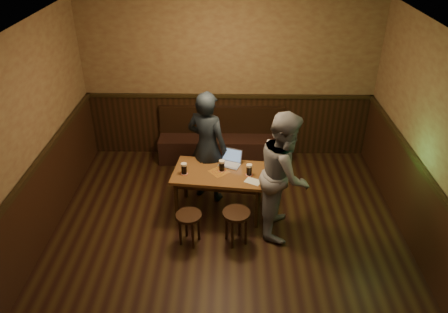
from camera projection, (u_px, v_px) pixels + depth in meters
name	position (u px, v px, depth m)	size (l,w,h in m)	color
room	(227.00, 179.00, 5.16)	(5.04, 6.04, 2.84)	black
bench	(222.00, 143.00, 7.79)	(2.20, 0.50, 0.95)	black
pub_table	(219.00, 177.00, 6.28)	(1.38, 0.89, 0.70)	brown
stool_left	(189.00, 220.00, 5.80)	(0.46, 0.46, 0.47)	black
stool_right	(236.00, 218.00, 5.80)	(0.48, 0.48, 0.50)	black
pint_left	(184.00, 168.00, 6.16)	(0.11, 0.11, 0.17)	#A92014
pint_mid	(222.00, 166.00, 6.23)	(0.11, 0.11, 0.17)	#A92014
pint_right	(249.00, 170.00, 6.13)	(0.11, 0.11, 0.17)	#A92014
laptop	(231.00, 160.00, 6.41)	(0.37, 0.34, 0.22)	silver
menu	(253.00, 181.00, 6.02)	(0.22, 0.15, 0.00)	silver
person_suit	(207.00, 147.00, 6.49)	(0.64, 0.42, 1.76)	black
person_grey	(284.00, 174.00, 5.82)	(0.87, 0.68, 1.79)	gray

